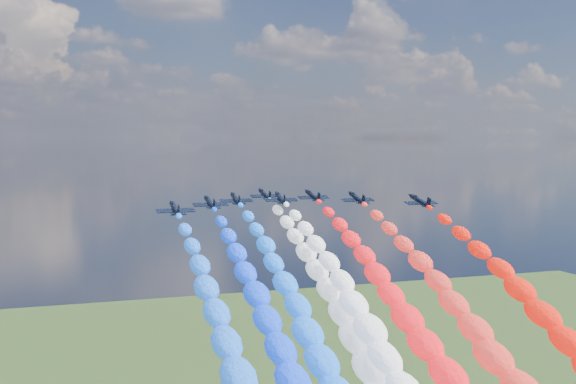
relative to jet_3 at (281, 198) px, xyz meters
name	(u,v)px	position (x,y,z in m)	size (l,w,h in m)	color
jet_0	(175,209)	(-28.84, -17.91, 0.00)	(7.92, 10.62, 2.34)	black
trail_0	(232,380)	(-28.84, -66.21, -20.81)	(6.73, 94.58, 46.21)	blue
jet_1	(210,203)	(-18.99, -6.71, 0.00)	(7.92, 10.62, 2.34)	black
trail_1	(274,352)	(-18.99, -55.01, -20.81)	(6.73, 94.58, 46.21)	#0F3CF8
jet_2	(236,199)	(-10.88, 1.46, 0.00)	(7.92, 10.62, 2.34)	black
trail_2	(303,335)	(-10.88, -46.83, -20.81)	(6.73, 94.58, 46.21)	blue
jet_3	(281,198)	(0.00, 0.00, 0.00)	(7.92, 10.62, 2.34)	black
trail_3	(362,332)	(0.00, -48.30, -20.81)	(6.73, 94.58, 46.21)	white
jet_4	(265,195)	(-0.23, 12.57, 0.00)	(7.92, 10.62, 2.34)	black
trail_4	(335,316)	(-0.23, -35.72, -20.81)	(6.73, 94.58, 46.21)	white
jet_5	(313,196)	(10.09, 4.73, 0.00)	(7.92, 10.62, 2.34)	black
trail_5	(399,322)	(10.09, -43.57, -20.81)	(6.73, 94.58, 46.21)	#FB131B
jet_6	(357,198)	(17.69, -5.85, 0.00)	(7.92, 10.62, 2.34)	black
trail_6	(464,332)	(17.69, -54.15, -20.81)	(6.73, 94.58, 46.21)	red
jet_7	(420,201)	(28.30, -17.92, 0.00)	(7.92, 10.62, 2.34)	black
trail_7	(556,345)	(28.30, -66.22, -20.81)	(6.73, 94.58, 46.21)	red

